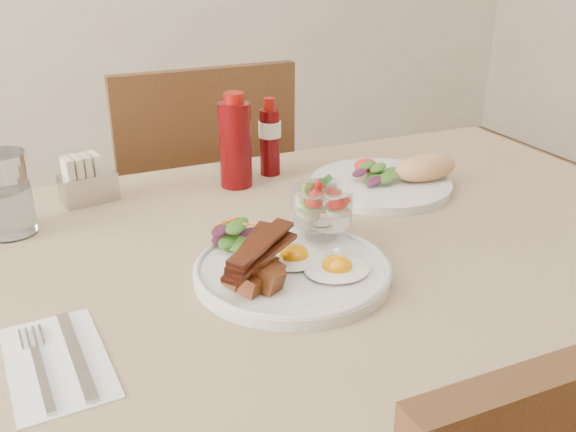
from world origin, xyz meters
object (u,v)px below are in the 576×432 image
object	(u,v)px
sugar_caddy	(87,182)
hot_sauce_bottle	(270,138)
fruit_cup	(322,206)
second_plate	(391,179)
main_plate	(292,271)
chair_far	(199,219)
water_glass	(6,199)
table	(314,295)
ketchup_bottle	(235,143)

from	to	relation	value
sugar_caddy	hot_sauce_bottle	bearing A→B (deg)	-10.00
fruit_cup	second_plate	size ratio (longest dim) A/B	0.34
main_plate	chair_far	bearing A→B (deg)	84.41
hot_sauce_bottle	water_glass	world-z (taller)	hot_sauce_bottle
fruit_cup	table	bearing A→B (deg)	152.30
chair_far	table	bearing A→B (deg)	-90.00
table	ketchup_bottle	world-z (taller)	ketchup_bottle
ketchup_bottle	table	bearing A→B (deg)	-85.68
fruit_cup	water_glass	bearing A→B (deg)	150.56
main_plate	second_plate	xyz separation A→B (m)	(0.31, 0.24, 0.01)
chair_far	ketchup_bottle	world-z (taller)	ketchup_bottle
chair_far	fruit_cup	xyz separation A→B (m)	(0.01, -0.67, 0.30)
second_plate	hot_sauce_bottle	distance (m)	0.25
water_glass	table	bearing A→B (deg)	-29.48
fruit_cup	second_plate	distance (m)	0.29
fruit_cup	ketchup_bottle	size ratio (longest dim) A/B	0.53
main_plate	sugar_caddy	size ratio (longest dim) A/B	2.71
hot_sauce_bottle	water_glass	bearing A→B (deg)	-169.96
table	chair_far	world-z (taller)	chair_far
second_plate	hot_sauce_bottle	xyz separation A→B (m)	(-0.18, 0.17, 0.06)
second_plate	hot_sauce_bottle	world-z (taller)	hot_sauce_bottle
sugar_caddy	ketchup_bottle	bearing A→B (deg)	-16.72
second_plate	water_glass	distance (m)	0.68
fruit_cup	ketchup_bottle	world-z (taller)	ketchup_bottle
hot_sauce_bottle	water_glass	xyz separation A→B (m)	(-0.49, -0.09, -0.02)
main_plate	water_glass	distance (m)	0.48
second_plate	ketchup_bottle	bearing A→B (deg)	153.05
chair_far	ketchup_bottle	xyz separation A→B (m)	(-0.02, -0.37, 0.31)
table	chair_far	distance (m)	0.68
main_plate	hot_sauce_bottle	bearing A→B (deg)	71.69
table	ketchup_bottle	distance (m)	0.34
table	water_glass	bearing A→B (deg)	150.52
main_plate	second_plate	distance (m)	0.39
table	fruit_cup	distance (m)	0.16
ketchup_bottle	hot_sauce_bottle	world-z (taller)	ketchup_bottle
fruit_cup	water_glass	size ratio (longest dim) A/B	0.70
main_plate	fruit_cup	bearing A→B (deg)	40.99
hot_sauce_bottle	fruit_cup	bearing A→B (deg)	-99.05
sugar_caddy	water_glass	xyz separation A→B (m)	(-0.13, -0.09, 0.02)
chair_far	hot_sauce_bottle	xyz separation A→B (m)	(0.06, -0.33, 0.30)
main_plate	sugar_caddy	world-z (taller)	sugar_caddy
main_plate	sugar_caddy	bearing A→B (deg)	118.97
main_plate	fruit_cup	distance (m)	0.12
fruit_cup	ketchup_bottle	bearing A→B (deg)	95.80
hot_sauce_bottle	main_plate	bearing A→B (deg)	-108.31
chair_far	fruit_cup	bearing A→B (deg)	-89.30
ketchup_bottle	water_glass	size ratio (longest dim) A/B	1.33
fruit_cup	hot_sauce_bottle	xyz separation A→B (m)	(0.05, 0.33, 0.01)
hot_sauce_bottle	water_glass	size ratio (longest dim) A/B	1.15
sugar_caddy	water_glass	bearing A→B (deg)	-156.98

